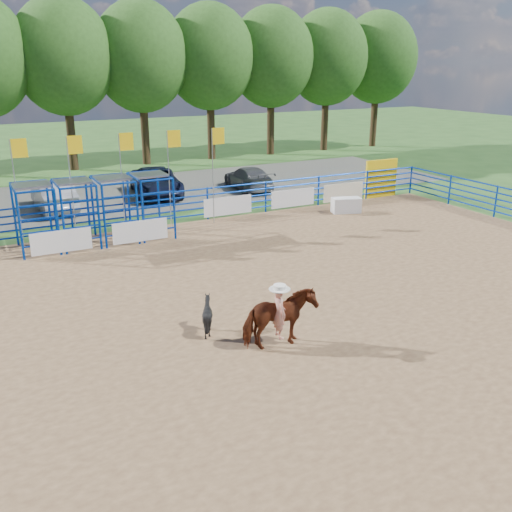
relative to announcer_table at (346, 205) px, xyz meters
name	(u,v)px	position (x,y,z in m)	size (l,w,h in m)	color
ground	(246,313)	(-9.36, -8.13, -0.38)	(120.00, 120.00, 0.00)	#396327
arena_dirt	(246,313)	(-9.36, -8.13, -0.37)	(30.00, 20.00, 0.02)	olive
gravel_strip	(106,196)	(-9.36, 8.87, -0.37)	(40.00, 10.00, 0.01)	slate
announcer_table	(346,205)	(0.00, 0.00, 0.00)	(1.35, 0.63, 0.72)	silver
horse_and_rider	(279,316)	(-9.54, -10.38, 0.49)	(1.86, 0.93, 2.33)	#5F2713
calf	(207,315)	(-10.81, -8.75, 0.11)	(0.75, 0.85, 0.93)	black
car_b	(54,195)	(-12.31, 6.96, 0.37)	(1.57, 4.49, 1.48)	gray
car_c	(156,182)	(-6.89, 7.79, 0.36)	(2.41, 5.22, 1.45)	#141933
car_d	(249,178)	(-1.75, 6.92, 0.26)	(1.77, 4.36, 1.26)	slate
perimeter_fence	(246,289)	(-9.36, -8.13, 0.37)	(30.10, 20.10, 1.50)	#0734A7
chute_assembly	(104,211)	(-11.26, 0.71, 0.88)	(19.32, 2.41, 4.20)	#0734A7
treeline	(63,51)	(-9.36, 17.87, 7.15)	(56.40, 6.40, 11.24)	#3F2B19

